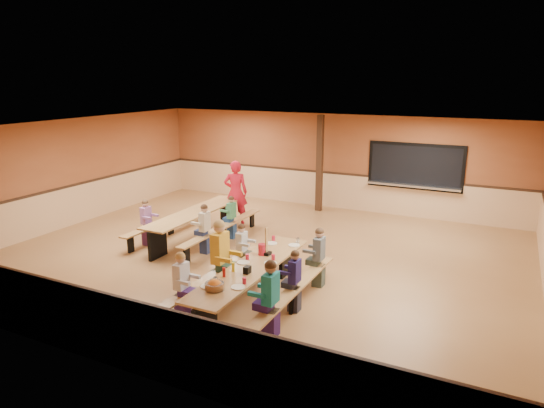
% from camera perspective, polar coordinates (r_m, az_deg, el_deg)
% --- Properties ---
extents(ground, '(12.00, 12.00, 0.00)m').
position_cam_1_polar(ground, '(11.59, -1.43, -6.07)').
color(ground, brown).
rests_on(ground, ground).
extents(room_envelope, '(12.04, 10.04, 3.02)m').
position_cam_1_polar(room_envelope, '(11.37, -1.45, -2.82)').
color(room_envelope, brown).
rests_on(room_envelope, ground).
extents(kitchen_pass_through, '(2.78, 0.28, 1.38)m').
position_cam_1_polar(kitchen_pass_through, '(14.98, 16.48, 4.03)').
color(kitchen_pass_through, black).
rests_on(kitchen_pass_through, ground).
extents(structural_post, '(0.18, 0.18, 3.00)m').
position_cam_1_polar(structural_post, '(15.17, 5.63, 4.74)').
color(structural_post, black).
rests_on(structural_post, ground).
extents(cafeteria_table_main, '(1.91, 3.70, 0.74)m').
position_cam_1_polar(cafeteria_table_main, '(9.06, -2.39, -8.63)').
color(cafeteria_table_main, '#A17340').
rests_on(cafeteria_table_main, ground).
extents(cafeteria_table_second, '(1.91, 3.70, 0.74)m').
position_cam_1_polar(cafeteria_table_second, '(12.77, -8.98, -1.79)').
color(cafeteria_table_second, '#A17340').
rests_on(cafeteria_table_second, ground).
extents(seated_child_white_left, '(0.37, 0.30, 1.21)m').
position_cam_1_polar(seated_child_white_left, '(8.66, -10.57, -9.47)').
color(seated_child_white_left, silver).
rests_on(seated_child_white_left, ground).
extents(seated_adult_yellow, '(0.48, 0.39, 1.44)m').
position_cam_1_polar(seated_adult_yellow, '(9.56, -6.12, -6.17)').
color(seated_adult_yellow, gold).
rests_on(seated_adult_yellow, ground).
extents(seated_child_grey_left, '(0.33, 0.27, 1.14)m').
position_cam_1_polar(seated_child_grey_left, '(10.29, -3.58, -5.47)').
color(seated_child_grey_left, silver).
rests_on(seated_child_grey_left, ground).
extents(seated_child_teal_right, '(0.41, 0.33, 1.29)m').
position_cam_1_polar(seated_child_teal_right, '(7.96, -0.17, -11.14)').
color(seated_child_teal_right, teal).
rests_on(seated_child_teal_right, ground).
extents(seated_child_navy_right, '(0.34, 0.28, 1.14)m').
position_cam_1_polar(seated_child_navy_right, '(8.79, 2.68, -9.08)').
color(seated_child_navy_right, '#1F174F').
rests_on(seated_child_navy_right, ground).
extents(seated_child_char_right, '(0.37, 0.30, 1.21)m').
position_cam_1_polar(seated_child_char_right, '(9.81, 5.54, -6.31)').
color(seated_child_char_right, '#4E5458').
rests_on(seated_child_char_right, ground).
extents(seated_child_purple_sec, '(0.34, 0.28, 1.16)m').
position_cam_1_polar(seated_child_purple_sec, '(12.54, -14.56, -2.15)').
color(seated_child_purple_sec, '#955F98').
rests_on(seated_child_purple_sec, ground).
extents(seated_child_green_sec, '(0.33, 0.27, 1.12)m').
position_cam_1_polar(seated_child_green_sec, '(12.67, -4.78, -1.61)').
color(seated_child_green_sec, '#3C8052').
rests_on(seated_child_green_sec, ground).
extents(seated_child_tan_sec, '(0.36, 0.30, 1.19)m').
position_cam_1_polar(seated_child_tan_sec, '(11.67, -7.90, -2.96)').
color(seated_child_tan_sec, beige).
rests_on(seated_child_tan_sec, ground).
extents(standing_woman, '(0.79, 0.69, 1.84)m').
position_cam_1_polar(standing_woman, '(13.87, -4.29, 1.37)').
color(standing_woman, red).
rests_on(standing_woman, ground).
extents(punch_pitcher, '(0.16, 0.16, 0.22)m').
position_cam_1_polar(punch_pitcher, '(9.51, -1.18, -5.36)').
color(punch_pitcher, red).
rests_on(punch_pitcher, cafeteria_table_main).
extents(chip_bowl, '(0.32, 0.32, 0.15)m').
position_cam_1_polar(chip_bowl, '(8.09, -6.78, -9.48)').
color(chip_bowl, orange).
rests_on(chip_bowl, cafeteria_table_main).
extents(napkin_dispenser, '(0.10, 0.14, 0.13)m').
position_cam_1_polar(napkin_dispenser, '(8.67, -2.93, -7.74)').
color(napkin_dispenser, black).
rests_on(napkin_dispenser, cafeteria_table_main).
extents(condiment_mustard, '(0.06, 0.06, 0.17)m').
position_cam_1_polar(condiment_mustard, '(8.75, -4.59, -7.41)').
color(condiment_mustard, yellow).
rests_on(condiment_mustard, cafeteria_table_main).
extents(condiment_ketchup, '(0.06, 0.06, 0.17)m').
position_cam_1_polar(condiment_ketchup, '(8.55, -5.66, -8.00)').
color(condiment_ketchup, '#B2140F').
rests_on(condiment_ketchup, cafeteria_table_main).
extents(table_paddle, '(0.16, 0.16, 0.56)m').
position_cam_1_polar(table_paddle, '(9.50, -0.64, -5.22)').
color(table_paddle, black).
rests_on(table_paddle, cafeteria_table_main).
extents(place_settings, '(0.65, 3.30, 0.11)m').
position_cam_1_polar(place_settings, '(8.96, -2.41, -7.05)').
color(place_settings, beige).
rests_on(place_settings, cafeteria_table_main).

